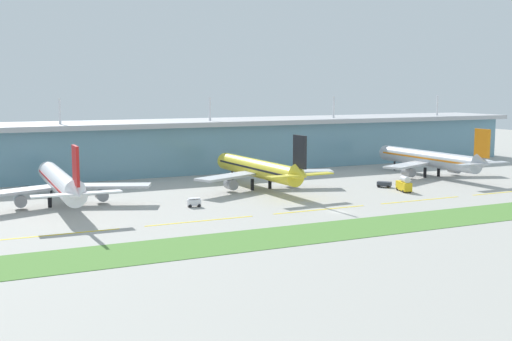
{
  "coord_description": "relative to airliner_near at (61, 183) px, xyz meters",
  "views": [
    {
      "loc": [
        -91.61,
        -140.84,
        32.42
      ],
      "look_at": [
        -6.39,
        37.01,
        7.0
      ],
      "focal_mm": 45.3,
      "sensor_mm": 36.0,
      "label": 1
    }
  ],
  "objects": [
    {
      "name": "taxiway_stripe_centre",
      "position": [
        61.28,
        -36.24,
        -6.43
      ],
      "size": [
        28.0,
        0.7,
        0.04
      ],
      "primitive_type": "cube",
      "color": "yellow",
      "rests_on": "ground"
    },
    {
      "name": "airliner_far",
      "position": [
        131.24,
        2.33,
        -0.01
      ],
      "size": [
        48.8,
        59.52,
        18.9
      ],
      "color": "#ADB2BC",
      "rests_on": "ground"
    },
    {
      "name": "airliner_near",
      "position": [
        0.0,
        0.0,
        0.0
      ],
      "size": [
        48.79,
        64.11,
        18.9
      ],
      "color": "white",
      "rests_on": "ground"
    },
    {
      "name": "terminal_building",
      "position": [
        64.28,
        56.15,
        3.61
      ],
      "size": [
        288.0,
        34.0,
        28.71
      ],
      "color": "#6693A8",
      "rests_on": "ground"
    },
    {
      "name": "airliner_middle",
      "position": [
        62.26,
        3.11,
        -0.01
      ],
      "size": [
        48.76,
        58.82,
        18.9
      ],
      "color": "yellow",
      "rests_on": "ground"
    },
    {
      "name": "taxiway_stripe_mid_west",
      "position": [
        27.28,
        -36.24,
        -6.43
      ],
      "size": [
        28.0,
        0.7,
        0.04
      ],
      "primitive_type": "cube",
      "color": "yellow",
      "rests_on": "ground"
    },
    {
      "name": "ground_plane",
      "position": [
        64.28,
        -40.79,
        -6.45
      ],
      "size": [
        600.0,
        600.0,
        0.0
      ],
      "primitive_type": "plane",
      "color": "#A8A59E"
    },
    {
      "name": "fuel_truck",
      "position": [
        100.99,
        -21.4,
        -4.19
      ],
      "size": [
        4.49,
        7.64,
        4.95
      ],
      "color": "gold",
      "rests_on": "ground"
    },
    {
      "name": "taxiway_stripe_west",
      "position": [
        -6.72,
        -36.24,
        -6.43
      ],
      "size": [
        28.0,
        0.7,
        0.04
      ],
      "primitive_type": "cube",
      "color": "yellow",
      "rests_on": "ground"
    },
    {
      "name": "baggage_cart",
      "position": [
        32.38,
        -17.8,
        -5.19
      ],
      "size": [
        3.79,
        2.37,
        2.48
      ],
      "color": "silver",
      "rests_on": "ground"
    },
    {
      "name": "taxiway_stripe_east",
      "position": [
        129.28,
        -36.24,
        -6.43
      ],
      "size": [
        28.0,
        0.7,
        0.04
      ],
      "primitive_type": "cube",
      "color": "yellow",
      "rests_on": "ground"
    },
    {
      "name": "taxiway_stripe_mid_east",
      "position": [
        95.28,
        -36.24,
        -6.43
      ],
      "size": [
        28.0,
        0.7,
        0.04
      ],
      "primitive_type": "cube",
      "color": "yellow",
      "rests_on": "ground"
    },
    {
      "name": "pushback_tug",
      "position": [
        100.56,
        -11.79,
        -5.35
      ],
      "size": [
        4.62,
        4.94,
        1.85
      ],
      "color": "#333842",
      "rests_on": "ground"
    },
    {
      "name": "grass_verge",
      "position": [
        64.28,
        -59.47,
        -6.4
      ],
      "size": [
        300.0,
        18.0,
        0.1
      ],
      "primitive_type": "cube",
      "color": "#518438",
      "rests_on": "ground"
    }
  ]
}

